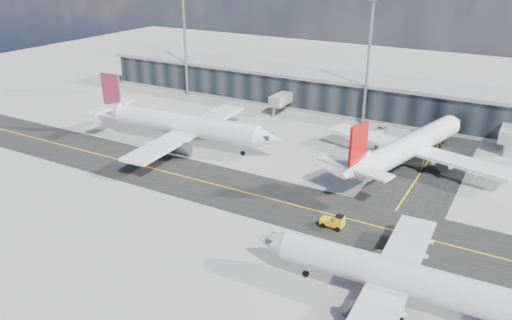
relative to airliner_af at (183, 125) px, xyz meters
The scene contains 9 objects.
ground 32.37m from the airliner_af, 31.31° to the right, with size 300.00×300.00×0.00m, color gray.
taxiway_lanes 32.17m from the airliner_af, 10.73° to the right, with size 180.00×63.00×0.03m.
terminal_concourse 47.09m from the airliner_af, 54.33° to the left, with size 152.00×19.80×8.80m.
floodlight_masts 43.15m from the airliner_af, 48.80° to the left, with size 102.50×0.70×28.90m.
airliner_af is the anchor object (origin of this frame).
airliner_redtail 44.05m from the airliner_af, 14.44° to the left, with size 35.51×41.29×12.37m.
airliner_near 59.18m from the airliner_af, 28.61° to the right, with size 36.60×31.16×10.86m.
baggage_tug 42.50m from the airliner_af, 22.42° to the right, with size 3.34×1.73×2.08m.
service_van 42.83m from the airliner_af, 39.80° to the left, with size 2.21×4.78×1.33m, color white.
Camera 1 is at (32.84, -58.68, 36.33)m, focal length 35.00 mm.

